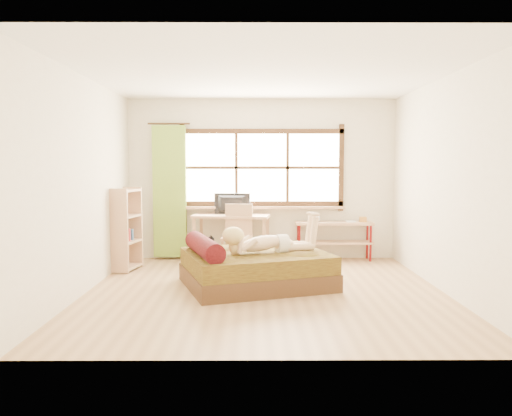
{
  "coord_description": "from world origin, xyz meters",
  "views": [
    {
      "loc": [
        -0.14,
        -6.22,
        1.6
      ],
      "look_at": [
        -0.11,
        0.2,
        1.04
      ],
      "focal_mm": 35.0,
      "sensor_mm": 36.0,
      "label": 1
    }
  ],
  "objects_px": {
    "bed": "(253,268)",
    "chair": "(238,232)",
    "woman": "(268,232)",
    "desk": "(231,221)",
    "bookshelf": "(126,229)",
    "kitten": "(203,243)",
    "pipe_shelf": "(335,232)"
  },
  "relations": [
    {
      "from": "bed",
      "to": "pipe_shelf",
      "type": "bearing_deg",
      "value": 34.22
    },
    {
      "from": "woman",
      "to": "desk",
      "type": "bearing_deg",
      "value": 89.44
    },
    {
      "from": "pipe_shelf",
      "to": "bookshelf",
      "type": "height_order",
      "value": "bookshelf"
    },
    {
      "from": "pipe_shelf",
      "to": "bookshelf",
      "type": "relative_size",
      "value": 1.04
    },
    {
      "from": "woman",
      "to": "bed",
      "type": "bearing_deg",
      "value": 151.03
    },
    {
      "from": "chair",
      "to": "kitten",
      "type": "bearing_deg",
      "value": -100.9
    },
    {
      "from": "bed",
      "to": "desk",
      "type": "bearing_deg",
      "value": 83.66
    },
    {
      "from": "woman",
      "to": "bookshelf",
      "type": "relative_size",
      "value": 1.01
    },
    {
      "from": "kitten",
      "to": "chair",
      "type": "height_order",
      "value": "chair"
    },
    {
      "from": "desk",
      "to": "bookshelf",
      "type": "distance_m",
      "value": 1.71
    },
    {
      "from": "kitten",
      "to": "bookshelf",
      "type": "xyz_separation_m",
      "value": [
        -1.25,
        0.89,
        0.07
      ]
    },
    {
      "from": "pipe_shelf",
      "to": "chair",
      "type": "bearing_deg",
      "value": -162.51
    },
    {
      "from": "bed",
      "to": "bookshelf",
      "type": "height_order",
      "value": "bookshelf"
    },
    {
      "from": "woman",
      "to": "desk",
      "type": "height_order",
      "value": "woman"
    },
    {
      "from": "desk",
      "to": "chair",
      "type": "height_order",
      "value": "chair"
    },
    {
      "from": "chair",
      "to": "desk",
      "type": "bearing_deg",
      "value": 116.44
    },
    {
      "from": "pipe_shelf",
      "to": "woman",
      "type": "bearing_deg",
      "value": -121.88
    },
    {
      "from": "bed",
      "to": "desk",
      "type": "xyz_separation_m",
      "value": [
        -0.36,
        1.67,
        0.43
      ]
    },
    {
      "from": "chair",
      "to": "pipe_shelf",
      "type": "distance_m",
      "value": 1.69
    },
    {
      "from": "bed",
      "to": "woman",
      "type": "distance_m",
      "value": 0.52
    },
    {
      "from": "kitten",
      "to": "chair",
      "type": "bearing_deg",
      "value": 51.73
    },
    {
      "from": "woman",
      "to": "bookshelf",
      "type": "xyz_separation_m",
      "value": [
        -2.12,
        1.04,
        -0.09
      ]
    },
    {
      "from": "chair",
      "to": "bookshelf",
      "type": "distance_m",
      "value": 1.72
    },
    {
      "from": "desk",
      "to": "pipe_shelf",
      "type": "distance_m",
      "value": 1.75
    },
    {
      "from": "bed",
      "to": "chair",
      "type": "bearing_deg",
      "value": 82.13
    },
    {
      "from": "woman",
      "to": "chair",
      "type": "relative_size",
      "value": 1.29
    },
    {
      "from": "pipe_shelf",
      "to": "bookshelf",
      "type": "distance_m",
      "value": 3.4
    },
    {
      "from": "desk",
      "to": "chair",
      "type": "relative_size",
      "value": 1.35
    },
    {
      "from": "chair",
      "to": "bookshelf",
      "type": "xyz_separation_m",
      "value": [
        -1.69,
        -0.3,
        0.09
      ]
    },
    {
      "from": "woman",
      "to": "desk",
      "type": "xyz_separation_m",
      "value": [
        -0.55,
        1.71,
        -0.04
      ]
    },
    {
      "from": "kitten",
      "to": "bookshelf",
      "type": "bearing_deg",
      "value": 126.07
    },
    {
      "from": "woman",
      "to": "pipe_shelf",
      "type": "height_order",
      "value": "woman"
    }
  ]
}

